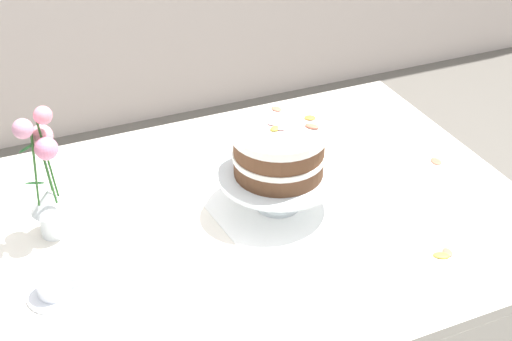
{
  "coord_description": "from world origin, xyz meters",
  "views": [
    {
      "loc": [
        -0.5,
        -1.24,
        1.75
      ],
      "look_at": [
        0.04,
        0.0,
        0.86
      ],
      "focal_mm": 48.56,
      "sensor_mm": 36.0,
      "label": 1
    }
  ],
  "objects_px": {
    "flower_vase": "(46,181)",
    "cake_stand": "(278,178)",
    "dining_table": "(245,250)",
    "layer_cake": "(279,150)",
    "teacup": "(54,286)"
  },
  "relations": [
    {
      "from": "flower_vase",
      "to": "cake_stand",
      "type": "bearing_deg",
      "value": -11.49
    },
    {
      "from": "dining_table",
      "to": "cake_stand",
      "type": "relative_size",
      "value": 4.83
    },
    {
      "from": "layer_cake",
      "to": "teacup",
      "type": "relative_size",
      "value": 1.88
    },
    {
      "from": "dining_table",
      "to": "teacup",
      "type": "bearing_deg",
      "value": -170.27
    },
    {
      "from": "layer_cake",
      "to": "teacup",
      "type": "xyz_separation_m",
      "value": [
        -0.56,
        -0.1,
        -0.14
      ]
    },
    {
      "from": "dining_table",
      "to": "cake_stand",
      "type": "distance_m",
      "value": 0.2
    },
    {
      "from": "dining_table",
      "to": "flower_vase",
      "type": "height_order",
      "value": "flower_vase"
    },
    {
      "from": "cake_stand",
      "to": "layer_cake",
      "type": "relative_size",
      "value": 1.3
    },
    {
      "from": "dining_table",
      "to": "teacup",
      "type": "relative_size",
      "value": 11.79
    },
    {
      "from": "cake_stand",
      "to": "flower_vase",
      "type": "relative_size",
      "value": 0.88
    },
    {
      "from": "dining_table",
      "to": "layer_cake",
      "type": "bearing_deg",
      "value": 13.76
    },
    {
      "from": "dining_table",
      "to": "layer_cake",
      "type": "xyz_separation_m",
      "value": [
        0.1,
        0.02,
        0.25
      ]
    },
    {
      "from": "dining_table",
      "to": "flower_vase",
      "type": "bearing_deg",
      "value": 163.01
    },
    {
      "from": "layer_cake",
      "to": "flower_vase",
      "type": "distance_m",
      "value": 0.53
    },
    {
      "from": "dining_table",
      "to": "flower_vase",
      "type": "distance_m",
      "value": 0.5
    }
  ]
}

